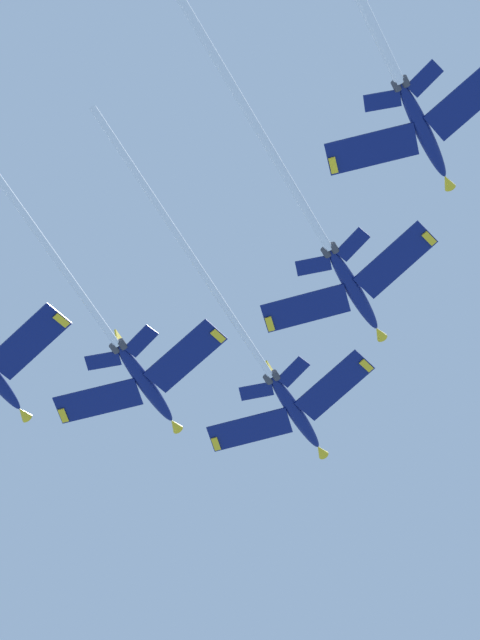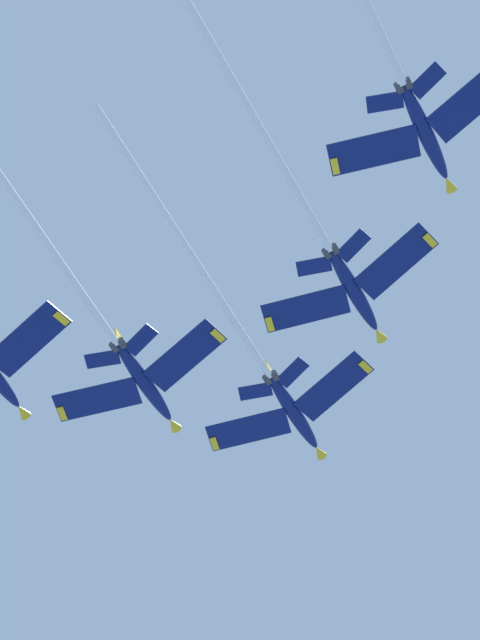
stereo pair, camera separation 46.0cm
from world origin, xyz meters
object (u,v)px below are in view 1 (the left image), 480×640
Objects in this scene: jet_right_outer at (375,30)px; jet_left_wing at (114,340)px; jet_right_wing at (321,234)px; jet_lead at (266,369)px.

jet_left_wing is at bearing 128.10° from jet_right_outer.
jet_right_outer is at bearing -78.37° from jet_right_wing.
jet_right_wing is (21.10, -11.56, -0.24)m from jet_left_wing.
jet_right_wing reaches higher than jet_left_wing.
jet_lead is 39.04m from jet_right_outer.
jet_left_wing reaches higher than jet_right_outer.
jet_lead is 17.38m from jet_right_wing.
jet_lead reaches higher than jet_right_wing.
jet_lead is 17.14m from jet_left_wing.
jet_right_outer is (4.28, -20.81, -4.57)m from jet_right_wing.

